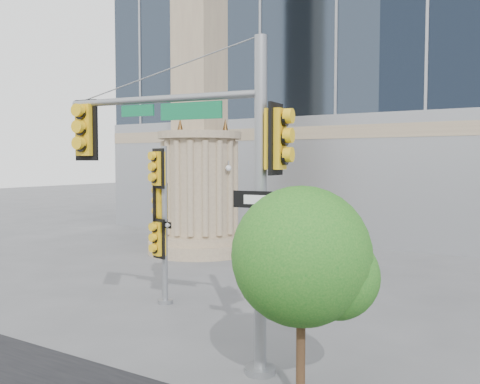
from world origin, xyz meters
The scene contains 5 objects.
ground centered at (0.00, 0.00, 0.00)m, with size 120.00×120.00×0.00m, color #545456.
monument centered at (-6.00, 9.00, 5.52)m, with size 4.40×4.40×16.60m.
main_signal_pole centered at (1.59, -0.89, 3.81)m, with size 4.76×1.03×6.14m.
secondary_signal_pole centered at (-2.01, 1.92, 2.53)m, with size 0.75×0.65×4.30m.
street_tree centered at (3.94, -1.51, 2.33)m, with size 2.27×2.22×3.53m.
Camera 1 is at (7.57, -9.05, 3.94)m, focal length 40.00 mm.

